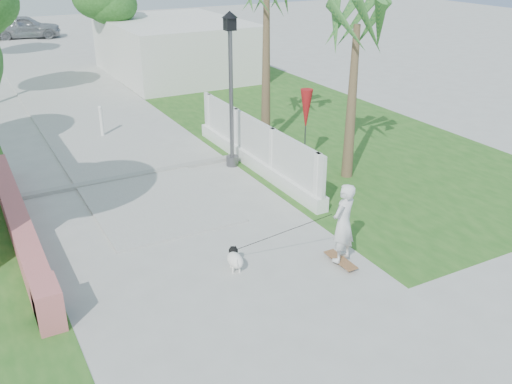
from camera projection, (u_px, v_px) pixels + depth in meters
ground at (224, 279)px, 11.35m from camera, size 90.00×90.00×0.00m
path_strip at (45, 78)px, 27.38m from camera, size 3.20×36.00×0.06m
curb at (133, 176)px, 16.14m from camera, size 6.50×0.25×0.10m
grass_right at (303, 124)px, 20.81m from camera, size 8.00×20.00×0.01m
pink_wall at (21, 229)px, 12.63m from camera, size 0.45×8.20×0.80m
lattice_fence at (255, 151)px, 16.62m from camera, size 0.35×7.00×1.50m
building_right at (175, 48)px, 27.87m from camera, size 6.00×8.00×2.60m
street_lamp at (231, 85)px, 16.03m from camera, size 0.44×0.44×4.44m
bollard at (101, 120)px, 19.22m from camera, size 0.14×0.14×1.09m
patio_umbrella at (306, 110)px, 16.36m from camera, size 0.36×0.36×2.30m
tree_path_right at (103, 0)px, 27.35m from camera, size 3.00×3.00×4.79m
palm_far at (267, 2)px, 16.73m from camera, size 1.80×1.80×5.30m
palm_near at (357, 34)px, 14.65m from camera, size 1.80×1.80×4.70m
skateboarder at (294, 231)px, 11.53m from camera, size 2.40×1.53×1.81m
dog at (235, 259)px, 11.61m from camera, size 0.42×0.63×0.44m
parked_car at (25, 27)px, 38.02m from camera, size 4.74×2.49×1.54m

